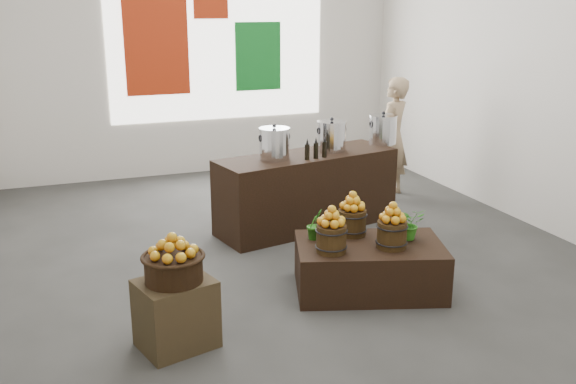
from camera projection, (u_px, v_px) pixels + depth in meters
name	position (u px, v px, depth m)	size (l,w,h in m)	color
ground	(281.00, 251.00, 6.64)	(7.00, 7.00, 0.00)	#3D3D3A
back_wall	(198.00, 37.00, 9.21)	(6.00, 0.04, 4.00)	beige
back_opening	(218.00, 36.00, 9.30)	(3.20, 0.02, 2.40)	white
deco_red_left	(156.00, 45.00, 9.01)	(0.90, 0.04, 1.40)	#A1260C
deco_green_right	(258.00, 56.00, 9.57)	(0.70, 0.04, 1.00)	#106C21
deco_red_upper	(210.00, 1.00, 9.11)	(0.50, 0.04, 0.50)	#A1260C
crate	(176.00, 314.00, 4.73)	(0.53, 0.43, 0.53)	#44331F
wicker_basket	(174.00, 269.00, 4.63)	(0.42, 0.42, 0.19)	black
apples_in_basket	(172.00, 245.00, 4.58)	(0.33, 0.33, 0.18)	#901304
display_table	(369.00, 267.00, 5.68)	(1.28, 0.79, 0.44)	black
apple_bucket_front_left	(331.00, 239.00, 5.40)	(0.26, 0.26, 0.24)	#38250F
apples_in_bucket_front_left	(332.00, 216.00, 5.34)	(0.19, 0.19, 0.17)	#901304
apple_bucket_front_right	(392.00, 235.00, 5.50)	(0.26, 0.26, 0.24)	#38250F
apples_in_bucket_front_right	(393.00, 212.00, 5.44)	(0.19, 0.19, 0.17)	#901304
apple_bucket_rear	(352.00, 222.00, 5.80)	(0.26, 0.26, 0.24)	#38250F
apples_in_bucket_rear	(353.00, 201.00, 5.75)	(0.19, 0.19, 0.17)	#901304
herb_garnish_right	(409.00, 223.00, 5.69)	(0.26, 0.23, 0.29)	#256A16
herb_garnish_left	(315.00, 224.00, 5.69)	(0.15, 0.12, 0.28)	#256A16
counter	(307.00, 191.00, 7.24)	(2.08, 0.66, 0.85)	black
stock_pot_left	(274.00, 145.00, 6.86)	(0.32, 0.32, 0.32)	silver
stock_pot_center	(332.00, 137.00, 7.25)	(0.32, 0.32, 0.32)	silver
stock_pot_right	(383.00, 130.00, 7.64)	(0.32, 0.32, 0.32)	silver
oil_cruets	(318.00, 147.00, 6.92)	(0.23, 0.06, 0.24)	black
shopper	(392.00, 138.00, 8.35)	(0.57, 0.37, 1.57)	#9D8160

